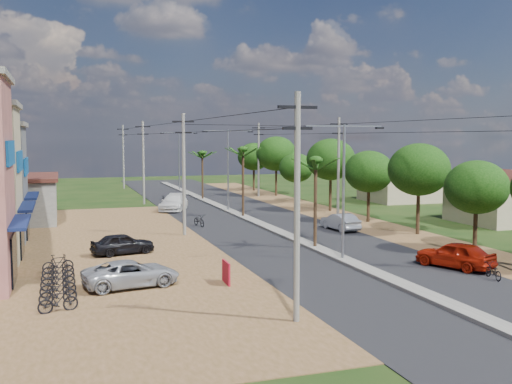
# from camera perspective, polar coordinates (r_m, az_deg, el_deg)

# --- Properties ---
(ground) EXTENTS (160.00, 160.00, 0.00)m
(ground) POSITION_cam_1_polar(r_m,az_deg,el_deg) (35.80, 8.25, -6.52)
(ground) COLOR black
(ground) RESTS_ON ground
(road) EXTENTS (12.00, 110.00, 0.04)m
(road) POSITION_cam_1_polar(r_m,az_deg,el_deg) (49.46, 0.46, -3.18)
(road) COLOR black
(road) RESTS_ON ground
(median) EXTENTS (1.00, 90.00, 0.18)m
(median) POSITION_cam_1_polar(r_m,az_deg,el_deg) (52.27, -0.59, -2.65)
(median) COLOR #605E56
(median) RESTS_ON ground
(dirt_lot_west) EXTENTS (18.00, 46.00, 0.04)m
(dirt_lot_west) POSITION_cam_1_polar(r_m,az_deg,el_deg) (40.00, -17.01, -5.42)
(dirt_lot_west) COLOR #53401C
(dirt_lot_west) RESTS_ON ground
(dirt_shoulder_east) EXTENTS (5.00, 90.00, 0.03)m
(dirt_shoulder_east) POSITION_cam_1_polar(r_m,az_deg,el_deg) (52.78, 9.25, -2.72)
(dirt_shoulder_east) COLOR #53401C
(dirt_shoulder_east) RESTS_ON ground
(house_east_near) EXTENTS (7.60, 7.50, 4.60)m
(house_east_near) POSITION_cam_1_polar(r_m,az_deg,el_deg) (54.84, 22.47, -0.25)
(house_east_near) COLOR tan
(house_east_near) RESTS_ON ground
(house_east_far) EXTENTS (7.60, 7.50, 4.60)m
(house_east_far) POSITION_cam_1_polar(r_m,az_deg,el_deg) (69.94, 13.45, 1.10)
(house_east_far) COLOR tan
(house_east_far) RESTS_ON ground
(tree_east_b) EXTENTS (4.00, 4.00, 5.83)m
(tree_east_b) POSITION_cam_1_polar(r_m,az_deg,el_deg) (40.22, 20.27, 0.42)
(tree_east_b) COLOR black
(tree_east_b) RESTS_ON ground
(tree_east_c) EXTENTS (4.60, 4.60, 6.83)m
(tree_east_c) POSITION_cam_1_polar(r_m,az_deg,el_deg) (46.06, 15.26, 2.07)
(tree_east_c) COLOR black
(tree_east_c) RESTS_ON ground
(tree_east_d) EXTENTS (4.20, 4.20, 6.13)m
(tree_east_d) POSITION_cam_1_polar(r_m,az_deg,el_deg) (51.91, 10.71, 1.92)
(tree_east_d) COLOR black
(tree_east_d) RESTS_ON ground
(tree_east_e) EXTENTS (4.80, 4.80, 7.14)m
(tree_east_e) POSITION_cam_1_polar(r_m,az_deg,el_deg) (59.08, 7.13, 3.09)
(tree_east_e) COLOR black
(tree_east_e) RESTS_ON ground
(tree_east_f) EXTENTS (3.80, 3.80, 5.52)m
(tree_east_f) POSITION_cam_1_polar(r_m,az_deg,el_deg) (66.29, 3.84, 2.31)
(tree_east_f) COLOR black
(tree_east_f) RESTS_ON ground
(tree_east_g) EXTENTS (5.00, 5.00, 7.38)m
(tree_east_g) POSITION_cam_1_polar(r_m,az_deg,el_deg) (73.91, 1.94, 3.66)
(tree_east_g) COLOR black
(tree_east_g) RESTS_ON ground
(tree_east_h) EXTENTS (4.40, 4.40, 6.52)m
(tree_east_h) POSITION_cam_1_polar(r_m,az_deg,el_deg) (81.38, -0.21, 3.39)
(tree_east_h) COLOR black
(tree_east_h) RESTS_ON ground
(palm_median_near) EXTENTS (2.00, 2.00, 6.15)m
(palm_median_near) POSITION_cam_1_polar(r_m,az_deg,el_deg) (38.71, 5.71, 2.66)
(palm_median_near) COLOR black
(palm_median_near) RESTS_ON ground
(palm_median_mid) EXTENTS (2.00, 2.00, 6.55)m
(palm_median_mid) POSITION_cam_1_polar(r_m,az_deg,el_deg) (53.70, -1.25, 3.78)
(palm_median_mid) COLOR black
(palm_median_mid) RESTS_ON ground
(palm_median_far) EXTENTS (2.00, 2.00, 5.85)m
(palm_median_far) POSITION_cam_1_polar(r_m,az_deg,el_deg) (69.17, -5.14, 3.56)
(palm_median_far) COLOR black
(palm_median_far) RESTS_ON ground
(streetlight_near) EXTENTS (5.10, 0.18, 8.00)m
(streetlight_near) POSITION_cam_1_polar(r_m,az_deg,el_deg) (35.14, 8.35, 1.14)
(streetlight_near) COLOR gray
(streetlight_near) RESTS_ON ground
(streetlight_mid) EXTENTS (5.10, 0.18, 8.00)m
(streetlight_mid) POSITION_cam_1_polar(r_m,az_deg,el_deg) (58.54, -2.68, 2.81)
(streetlight_mid) COLOR gray
(streetlight_mid) RESTS_ON ground
(streetlight_far) EXTENTS (5.10, 0.18, 8.00)m
(streetlight_far) POSITION_cam_1_polar(r_m,az_deg,el_deg) (82.88, -7.34, 3.48)
(streetlight_far) COLOR gray
(streetlight_far) RESTS_ON ground
(utility_pole_w_a) EXTENTS (1.60, 0.24, 9.00)m
(utility_pole_w_a) POSITION_cam_1_polar(r_m,az_deg,el_deg) (23.18, 3.93, -0.97)
(utility_pole_w_a) COLOR #605E56
(utility_pole_w_a) RESTS_ON ground
(utility_pole_w_b) EXTENTS (1.60, 0.24, 9.00)m
(utility_pole_w_b) POSITION_cam_1_polar(r_m,az_deg,el_deg) (44.27, -6.89, 1.96)
(utility_pole_w_b) COLOR #605E56
(utility_pole_w_b) RESTS_ON ground
(utility_pole_w_c) EXTENTS (1.60, 0.24, 9.00)m
(utility_pole_w_c) POSITION_cam_1_polar(r_m,az_deg,el_deg) (65.96, -10.68, 2.97)
(utility_pole_w_c) COLOR #605E56
(utility_pole_w_c) RESTS_ON ground
(utility_pole_w_d) EXTENTS (1.60, 0.24, 9.00)m
(utility_pole_w_d) POSITION_cam_1_polar(r_m,az_deg,el_deg) (86.81, -12.52, 3.46)
(utility_pole_w_d) COLOR #605E56
(utility_pole_w_d) RESTS_ON ground
(utility_pole_e_b) EXTENTS (1.60, 0.24, 9.00)m
(utility_pole_e_b) POSITION_cam_1_polar(r_m,az_deg,el_deg) (52.78, 7.86, 2.47)
(utility_pole_e_b) COLOR #605E56
(utility_pole_e_b) RESTS_ON ground
(utility_pole_e_c) EXTENTS (1.60, 0.24, 9.00)m
(utility_pole_e_c) POSITION_cam_1_polar(r_m,az_deg,el_deg) (73.16, 0.24, 3.27)
(utility_pole_e_c) COLOR #605E56
(utility_pole_e_c) RESTS_ON ground
(car_red_near) EXTENTS (3.33, 4.70, 1.48)m
(car_red_near) POSITION_cam_1_polar(r_m,az_deg,el_deg) (35.08, 18.43, -5.74)
(car_red_near) COLOR #9B1808
(car_red_near) RESTS_ON ground
(car_silver_mid) EXTENTS (1.72, 4.11, 1.32)m
(car_silver_mid) POSITION_cam_1_polar(r_m,az_deg,el_deg) (47.11, 8.02, -2.87)
(car_silver_mid) COLOR #9DA0A5
(car_silver_mid) RESTS_ON ground
(car_white_far) EXTENTS (4.04, 5.79, 1.56)m
(car_white_far) POSITION_cam_1_polar(r_m,az_deg,el_deg) (59.83, -7.84, -1.03)
(car_white_far) COLOR silver
(car_white_far) RESTS_ON ground
(car_parked_silver) EXTENTS (4.94, 2.89, 1.29)m
(car_parked_silver) POSITION_cam_1_polar(r_m,az_deg,el_deg) (29.83, -11.79, -7.68)
(car_parked_silver) COLOR #9DA0A5
(car_parked_silver) RESTS_ON ground
(car_parked_dark) EXTENTS (4.11, 2.39, 1.31)m
(car_parked_dark) POSITION_cam_1_polar(r_m,az_deg,el_deg) (38.08, -12.58, -4.87)
(car_parked_dark) COLOR black
(car_parked_dark) RESTS_ON ground
(moto_rider_east) EXTENTS (0.86, 1.65, 0.82)m
(moto_rider_east) POSITION_cam_1_polar(r_m,az_deg,el_deg) (33.09, 21.65, -7.08)
(moto_rider_east) COLOR black
(moto_rider_east) RESTS_ON ground
(moto_rider_west_a) EXTENTS (1.03, 1.97, 0.99)m
(moto_rider_west_a) POSITION_cam_1_polar(r_m,az_deg,el_deg) (48.88, -5.43, -2.75)
(moto_rider_west_a) COLOR black
(moto_rider_west_a) RESTS_ON ground
(moto_rider_west_b) EXTENTS (0.54, 1.62, 0.96)m
(moto_rider_west_b) POSITION_cam_1_polar(r_m,az_deg,el_deg) (65.94, -8.82, -0.73)
(moto_rider_west_b) COLOR black
(moto_rider_west_b) RESTS_ON ground
(roadside_sign) EXTENTS (0.14, 1.38, 1.15)m
(roadside_sign) POSITION_cam_1_polar(r_m,az_deg,el_deg) (29.89, -2.86, -7.70)
(roadside_sign) COLOR maroon
(roadside_sign) RESTS_ON ground
(parked_scooter_row) EXTENTS (1.73, 8.65, 1.00)m
(parked_scooter_row) POSITION_cam_1_polar(r_m,az_deg,el_deg) (30.25, -18.34, -7.94)
(parked_scooter_row) COLOR black
(parked_scooter_row) RESTS_ON ground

